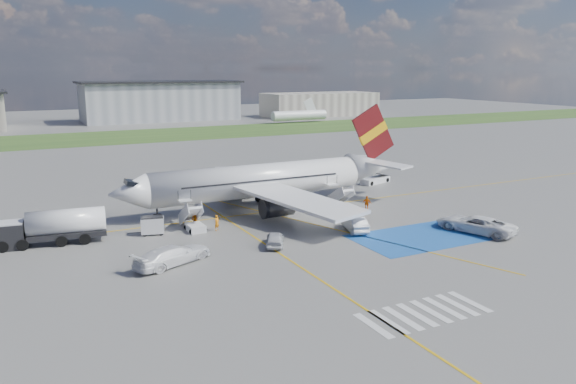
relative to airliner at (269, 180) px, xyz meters
name	(u,v)px	position (x,y,z in m)	size (l,w,h in m)	color
ground	(316,240)	(-1.51, -14.00, -3.39)	(400.00, 400.00, 0.00)	#60605E
grass_strip	(123,137)	(-1.51, 81.00, -3.39)	(400.00, 30.00, 0.01)	#2D4C1E
taxiway_line_main	(264,212)	(-1.51, -2.00, -3.39)	(120.00, 0.20, 0.01)	gold
taxiway_line_cross	(324,282)	(-6.51, -24.00, -3.39)	(0.20, 60.00, 0.01)	gold
taxiway_line_diag	(264,212)	(-1.51, -2.00, -3.39)	(0.20, 60.00, 0.01)	gold
staging_box	(423,237)	(8.49, -18.00, -3.39)	(14.00, 8.00, 0.01)	#1B53A6
crosswalk	(424,313)	(-3.31, -32.00, -3.39)	(9.00, 4.00, 0.01)	silver
terminal_centre	(161,102)	(18.49, 121.00, 2.61)	(48.00, 18.00, 12.00)	gray
terminal_east	(320,104)	(73.49, 114.00, 0.61)	(40.00, 16.00, 8.00)	gray
airliner	(269,180)	(0.00, 0.00, 0.00)	(36.81, 32.95, 11.92)	silver
airstairs_fwd	(194,224)	(-11.01, -5.30, -2.77)	(1.90, 5.20, 3.60)	silver
airstairs_aft	(345,205)	(7.49, -5.30, -2.77)	(1.90, 5.20, 3.60)	silver
fuel_tanker	(53,230)	(-24.34, -3.81, -2.01)	(9.84, 3.75, 3.28)	black
gpu_cart	(153,226)	(-15.22, -4.96, -2.55)	(2.49, 1.90, 1.86)	silver
belt_loader	(375,180)	(20.09, 6.17, -2.99)	(5.63, 3.27, 1.63)	silver
car_silver_a	(275,239)	(-5.88, -13.91, -2.71)	(1.62, 4.04, 1.38)	silver
car_silver_b	(355,224)	(3.57, -13.22, -2.61)	(1.66, 4.75, 1.57)	silver
van_white_a	(476,221)	(14.28, -19.14, -2.25)	(2.82, 6.11, 2.29)	white
van_white_b	(173,252)	(-15.83, -14.53, -2.30)	(2.27, 5.58, 2.19)	white
crew_fwd	(217,223)	(-8.96, -6.56, -2.57)	(0.60, 0.39, 1.65)	orange
crew_nose	(195,219)	(-10.48, -3.91, -2.60)	(0.77, 0.60, 1.58)	orange
crew_aft	(367,203)	(9.51, -6.84, -2.50)	(1.05, 0.44, 1.79)	orange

